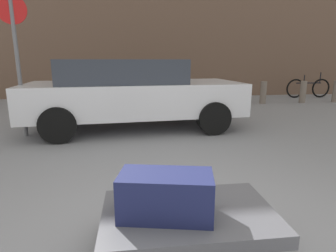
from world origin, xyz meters
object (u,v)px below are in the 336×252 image
Objects in this scene: bollard_kerb_far at (303,92)px; bollard_corner at (336,92)px; duffel_bag_navy_rear_left at (166,195)px; bollard_kerb_mid at (263,93)px; bicycle_leaning at (308,88)px; parked_car at (132,92)px; bollard_kerb_near at (223,93)px; no_parking_sign at (17,52)px; luggage_cart at (188,219)px.

bollard_kerb_far is 1.21m from bollard_corner.
duffel_bag_navy_rear_left is 0.87× the size of bollard_kerb_mid.
parked_car is at bearing -148.02° from bicycle_leaning.
parked_car is 6.43m from bollard_kerb_far.
bollard_kerb_mid is (1.37, 0.00, 0.00)m from bollard_kerb_near.
bicycle_leaning is 0.70× the size of no_parking_sign.
no_parking_sign is (-2.24, 3.68, 1.05)m from duffel_bag_navy_rear_left.
bicycle_leaning is 2.41× the size of bollard_kerb_mid.
luggage_cart is 9.56m from bollard_corner.
bollard_kerb_near reaches higher than duffel_bag_navy_rear_left.
luggage_cart is 4.09m from parked_car.
bollard_kerb_mid is at bearing 180.00° from bollard_corner.
duffel_bag_navy_rear_left is 10.52m from bicycle_leaning.
parked_car is at bearing -145.56° from bollard_kerb_mid.
luggage_cart is 8.78m from bollard_kerb_far.
bollard_kerb_near is 1.00× the size of bollard_corner.
parked_car is 5.22m from bollard_kerb_mid.
bollard_kerb_far is at bearing 52.75° from luggage_cart.
bicycle_leaning is 2.71m from bollard_kerb_mid.
bollard_kerb_near is 1.00× the size of bollard_kerb_far.
bicycle_leaning is at bearing 99.40° from bollard_corner.
parked_car reaches higher than duffel_bag_navy_rear_left.
bollard_kerb_mid is 1.00× the size of bollard_corner.
bollard_kerb_mid is at bearing -152.74° from bicycle_leaning.
bollard_kerb_far is (1.41, 0.00, 0.00)m from bollard_kerb_mid.
duffel_bag_navy_rear_left is 7.54m from bollard_kerb_near.
no_parking_sign is at bearing -156.52° from bollard_kerb_far.
bollard_corner is at bearing 46.98° from luggage_cart.
bollard_kerb_far reaches higher than duffel_bag_navy_rear_left.
luggage_cart is 7.44m from bollard_kerb_near.
parked_car reaches higher than bollard_kerb_mid.
bollard_corner is at bearing 23.09° from parked_car.
no_parking_sign is (-8.93, -3.36, 1.18)m from bollard_corner.
bicycle_leaning is 2.41× the size of bollard_kerb_far.
bollard_kerb_near and bollard_corner have the same top height.
bicycle_leaning is (6.49, 8.28, -0.12)m from duffel_bag_navy_rear_left.
duffel_bag_navy_rear_left reaches higher than luggage_cart.
parked_car is at bearing -156.91° from bollard_corner.
luggage_cart is 8.01m from bollard_kerb_mid.
parked_car is 1.77× the size of no_parking_sign.
parked_car is 6.06× the size of bollard_kerb_mid.
bicycle_leaning is at bearing 31.98° from parked_car.
bicycle_leaning reaches higher than luggage_cart.
bollard_kerb_mid is at bearing 71.43° from duffel_bag_navy_rear_left.
bollard_kerb_far reaches higher than luggage_cart.
bollard_kerb_near and bollard_kerb_far have the same top height.
bollard_kerb_far is 1.00× the size of bollard_corner.
bicycle_leaning is at bearing 51.10° from bollard_kerb_far.
bollard_kerb_mid is at bearing 180.00° from bollard_kerb_far.
luggage_cart is 4.54m from no_parking_sign.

